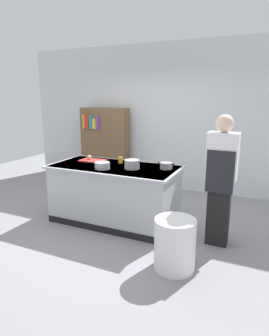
# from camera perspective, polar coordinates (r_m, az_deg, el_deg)

# --- Properties ---
(ground_plane) EXTENTS (10.00, 10.00, 0.00)m
(ground_plane) POSITION_cam_1_polar(r_m,az_deg,el_deg) (4.73, -3.83, -10.28)
(ground_plane) COLOR gray
(back_wall) EXTENTS (6.40, 0.12, 3.00)m
(back_wall) POSITION_cam_1_polar(r_m,az_deg,el_deg) (6.26, 5.26, 9.81)
(back_wall) COLOR silver
(back_wall) RESTS_ON ground_plane
(counter_island) EXTENTS (1.98, 0.98, 0.90)m
(counter_island) POSITION_cam_1_polar(r_m,az_deg,el_deg) (4.56, -3.93, -4.94)
(counter_island) COLOR #B7BABF
(counter_island) RESTS_ON ground_plane
(cutting_board) EXTENTS (0.40, 0.28, 0.02)m
(cutting_board) POSITION_cam_1_polar(r_m,az_deg,el_deg) (4.82, -8.18, 1.48)
(cutting_board) COLOR red
(cutting_board) RESTS_ON counter_island
(onion) EXTENTS (0.07, 0.07, 0.07)m
(onion) POSITION_cam_1_polar(r_m,az_deg,el_deg) (4.86, -8.88, 2.11)
(onion) COLOR tan
(onion) RESTS_ON cutting_board
(stock_pot) EXTENTS (0.29, 0.22, 0.13)m
(stock_pot) POSITION_cam_1_polar(r_m,az_deg,el_deg) (4.25, -0.50, 0.74)
(stock_pot) COLOR #B7BABF
(stock_pot) RESTS_ON counter_island
(sauce_pan) EXTENTS (0.25, 0.18, 0.09)m
(sauce_pan) POSITION_cam_1_polar(r_m,az_deg,el_deg) (4.27, 6.24, 0.45)
(sauce_pan) COLOR #99999E
(sauce_pan) RESTS_ON counter_island
(mixing_bowl) EXTENTS (0.22, 0.22, 0.10)m
(mixing_bowl) POSITION_cam_1_polar(r_m,az_deg,el_deg) (4.27, -6.36, 0.48)
(mixing_bowl) COLOR #B7BABF
(mixing_bowl) RESTS_ON counter_island
(juice_cup) EXTENTS (0.07, 0.07, 0.10)m
(juice_cup) POSITION_cam_1_polar(r_m,az_deg,el_deg) (4.62, -2.79, 1.57)
(juice_cup) COLOR yellow
(juice_cup) RESTS_ON counter_island
(trash_bin) EXTENTS (0.47, 0.47, 0.60)m
(trash_bin) POSITION_cam_1_polar(r_m,az_deg,el_deg) (3.43, 7.92, -14.63)
(trash_bin) COLOR white
(trash_bin) RESTS_ON ground_plane
(person_chef) EXTENTS (0.38, 0.25, 1.72)m
(person_chef) POSITION_cam_1_polar(r_m,az_deg,el_deg) (3.88, 16.61, -1.91)
(person_chef) COLOR black
(person_chef) RESTS_ON ground_plane
(bookshelf) EXTENTS (1.10, 0.31, 1.70)m
(bookshelf) POSITION_cam_1_polar(r_m,az_deg,el_deg) (6.57, -5.82, 4.31)
(bookshelf) COLOR brown
(bookshelf) RESTS_ON ground_plane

